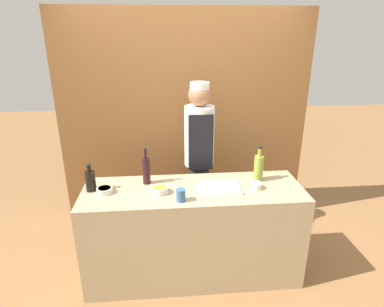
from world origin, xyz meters
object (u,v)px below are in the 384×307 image
chef_center (199,156)px  sauce_bowl_green (255,185)px  bottle_soy (90,180)px  cup_blue (181,195)px  cutting_board (219,188)px  bottle_wine (146,170)px  sauce_bowl_yellow (160,190)px  sauce_bowl_orange (105,190)px  bottle_oil (259,167)px

chef_center → sauce_bowl_green: bearing=-56.4°
sauce_bowl_green → chef_center: (-0.42, 0.63, 0.04)m
bottle_soy → cup_blue: bearing=-18.5°
bottle_soy → chef_center: 1.13m
sauce_bowl_green → cutting_board: sauce_bowl_green is taller
bottle_wine → chef_center: size_ratio=0.20×
sauce_bowl_yellow → bottle_wine: 0.25m
sauce_bowl_orange → cup_blue: 0.66m
chef_center → bottle_soy: bearing=-151.1°
sauce_bowl_green → chef_center: chef_center is taller
sauce_bowl_green → sauce_bowl_yellow: sauce_bowl_yellow is taller
bottle_oil → cup_blue: (-0.72, -0.32, -0.08)m
chef_center → bottle_wine: bearing=-139.2°
sauce_bowl_green → bottle_wine: size_ratio=0.34×
sauce_bowl_yellow → cutting_board: (0.51, 0.03, -0.02)m
cutting_board → bottle_wine: 0.66m
cup_blue → chef_center: bearing=73.6°
bottle_oil → sauce_bowl_yellow: bearing=-169.0°
sauce_bowl_green → bottle_wine: bearing=168.9°
bottle_soy → sauce_bowl_orange: bearing=-25.1°
cup_blue → cutting_board: bearing=27.9°
bottle_soy → bottle_oil: bearing=2.8°
sauce_bowl_yellow → bottle_soy: bearing=170.2°
cutting_board → chef_center: chef_center is taller
bottle_wine → chef_center: chef_center is taller
cutting_board → bottle_soy: (-1.09, 0.07, 0.08)m
cutting_board → chef_center: bearing=99.5°
sauce_bowl_orange → bottle_oil: 1.36m
sauce_bowl_orange → bottle_soy: 0.15m
cup_blue → bottle_oil: bearing=24.1°
cutting_board → chef_center: (-0.10, 0.62, 0.06)m
bottle_wine → sauce_bowl_orange: bearing=-156.1°
bottle_wine → bottle_soy: (-0.47, -0.10, -0.04)m
cup_blue → bottle_wine: bearing=129.3°
sauce_bowl_orange → bottle_wine: size_ratio=0.40×
sauce_bowl_orange → cutting_board: 0.97m
bottle_wine → bottle_oil: size_ratio=1.02×
sauce_bowl_green → cup_blue: 0.68m
sauce_bowl_yellow → bottle_oil: bottle_oil is taller
chef_center → cutting_board: bearing=-80.5°
sauce_bowl_green → cup_blue: (-0.66, -0.16, 0.02)m
sauce_bowl_green → bottle_oil: 0.20m
bottle_oil → cup_blue: 0.79m
bottle_wine → chef_center: 0.69m
bottle_wine → bottle_soy: size_ratio=1.37×
sauce_bowl_green → sauce_bowl_yellow: bearing=-179.1°
sauce_bowl_green → sauce_bowl_yellow: 0.82m
bottle_wine → bottle_soy: bearing=-168.3°
sauce_bowl_orange → chef_center: 1.06m
cutting_board → bottle_soy: bearing=176.2°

